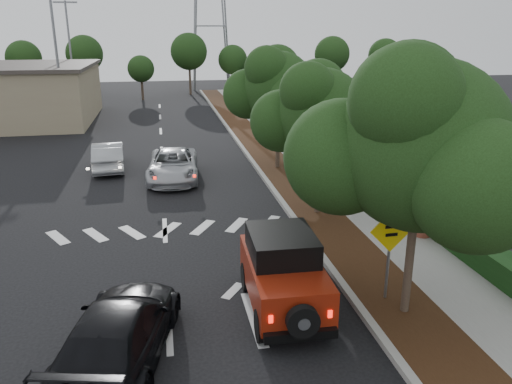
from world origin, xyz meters
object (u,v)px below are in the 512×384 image
object	(u,v)px
silver_suv_ahead	(173,165)
black_suv_oncoming	(119,332)
speed_hump_sign	(390,242)
red_jeep	(282,271)

from	to	relation	value
silver_suv_ahead	black_suv_oncoming	distance (m)	13.29
silver_suv_ahead	speed_hump_sign	bearing A→B (deg)	-64.00
black_suv_oncoming	speed_hump_sign	xyz separation A→B (m)	(6.40, 1.16, 0.99)
black_suv_oncoming	speed_hump_sign	distance (m)	6.58
black_suv_oncoming	silver_suv_ahead	bearing A→B (deg)	-83.33
black_suv_oncoming	red_jeep	bearing A→B (deg)	-145.96
red_jeep	silver_suv_ahead	size ratio (longest dim) A/B	0.80
silver_suv_ahead	speed_hump_sign	size ratio (longest dim) A/B	2.01
red_jeep	black_suv_oncoming	bearing A→B (deg)	-157.27
red_jeep	speed_hump_sign	size ratio (longest dim) A/B	1.60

